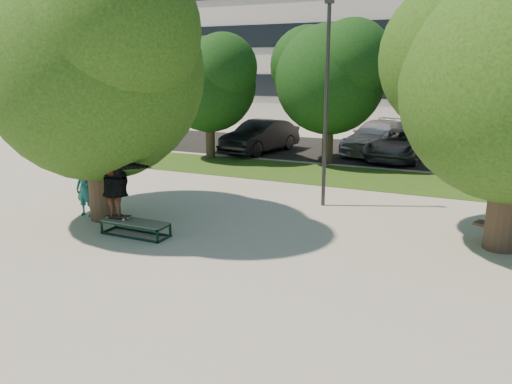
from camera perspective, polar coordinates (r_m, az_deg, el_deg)
The scene contains 16 objects.
ground at distance 11.80m, azimuth -4.40°, elevation -6.83°, with size 120.00×120.00×0.00m, color #9C988F.
grass_strip at distance 20.06m, azimuth 11.49°, elevation 1.64°, with size 30.00×4.00×0.02m, color #234714.
asphalt_strip at distance 26.51m, azimuth 12.70°, elevation 4.51°, with size 40.00×8.00×0.01m, color black.
tree_left at distance 14.47m, azimuth -18.01°, elevation 14.24°, with size 6.96×5.95×7.12m.
bg_tree_left at distance 23.92m, azimuth -5.46°, elevation 12.78°, with size 5.28×4.51×5.77m.
bg_tree_mid at distance 22.65m, azimuth 8.32°, elevation 13.36°, with size 5.76×4.92×6.24m.
bg_tree_right at distance 21.22m, azimuth 22.52°, elevation 11.03°, with size 5.04×4.31×5.43m.
lamppost at distance 15.31m, azimuth 8.03°, elevation 9.94°, with size 0.25×0.15×6.11m.
office_building at distance 42.43m, azimuth 15.43°, elevation 18.59°, with size 30.00×14.12×16.00m.
grind_box at distance 13.21m, azimuth -13.60°, elevation -4.05°, with size 1.80×0.60×0.38m.
skater_rig at distance 13.28m, azimuth -15.83°, elevation 0.91°, with size 2.18×1.07×1.79m.
bystander at distance 15.23m, azimuth -18.93°, elevation 0.35°, with size 0.59×0.38×1.61m, color #1A6462.
car_silver_a at distance 27.30m, azimuth 0.42°, elevation 6.80°, with size 1.89×4.70×1.60m, color #BBBBC0.
car_dark at distance 25.58m, azimuth 0.50°, elevation 6.36°, with size 1.73×4.97×1.64m, color black.
car_grey at distance 24.51m, azimuth 16.13°, elevation 5.20°, with size 2.32×5.04×1.40m, color #56565A.
car_silver_b at distance 26.12m, azimuth 13.78°, elevation 6.11°, with size 2.28×5.60×1.63m, color #B6B5BA.
Camera 1 is at (5.43, -9.62, 4.17)m, focal length 35.00 mm.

